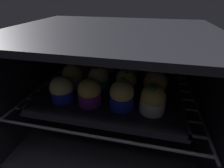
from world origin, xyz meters
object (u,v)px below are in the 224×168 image
at_px(muffin_row0_col3, 153,99).
at_px(muffin_row2_col0, 83,66).
at_px(baking_tray, 112,91).
at_px(muffin_row0_col2, 122,95).
at_px(muffin_row2_col1, 105,68).
at_px(muffin_row1_col1, 99,79).
at_px(muffin_row2_col2, 129,70).
at_px(muffin_row1_col2, 126,82).
at_px(muffin_row1_col3, 155,85).
at_px(muffin_row2_col3, 154,72).
at_px(muffin_row1_col0, 73,76).
at_px(muffin_row0_col0, 62,90).
at_px(muffin_row0_col1, 90,93).

relative_size(muffin_row0_col3, muffin_row2_col0, 0.95).
distance_m(baking_tray, muffin_row0_col3, 0.16).
relative_size(muffin_row0_col2, muffin_row2_col1, 1.04).
xyz_separation_m(muffin_row1_col1, muffin_row2_col2, (0.09, 0.09, 0.00)).
height_order(muffin_row1_col2, muffin_row2_col0, muffin_row2_col0).
height_order(muffin_row0_col2, muffin_row1_col1, muffin_row0_col2).
xyz_separation_m(muffin_row1_col2, muffin_row2_col0, (-0.18, 0.09, 0.00)).
bearing_deg(muffin_row1_col3, muffin_row2_col3, 90.77).
relative_size(muffin_row2_col1, muffin_row2_col3, 1.02).
height_order(muffin_row1_col2, muffin_row2_col3, muffin_row2_col3).
bearing_deg(muffin_row1_col0, muffin_row1_col1, 2.31).
bearing_deg(muffin_row0_col0, muffin_row0_col3, 0.62).
height_order(baking_tray, muffin_row2_col0, muffin_row2_col0).
bearing_deg(baking_tray, muffin_row2_col1, 118.50).
xyz_separation_m(muffin_row0_col3, muffin_row1_col3, (0.01, 0.08, 0.00)).
bearing_deg(muffin_row0_col2, muffin_row2_col2, 91.30).
height_order(baking_tray, muffin_row1_col2, muffin_row1_col2).
bearing_deg(muffin_row1_col3, muffin_row0_col3, -93.63).
bearing_deg(muffin_row2_col0, muffin_row2_col1, -2.50).
height_order(muffin_row1_col3, muffin_row2_col0, muffin_row2_col0).
bearing_deg(muffin_row1_col2, muffin_row1_col3, -0.90).
bearing_deg(muffin_row0_col2, muffin_row0_col3, 0.10).
height_order(muffin_row1_col2, muffin_row2_col1, muffin_row2_col1).
xyz_separation_m(muffin_row0_col0, muffin_row2_col1, (0.09, 0.18, 0.00)).
bearing_deg(muffin_row0_col2, muffin_row2_col1, 118.57).
xyz_separation_m(muffin_row0_col0, muffin_row0_col3, (0.27, 0.00, 0.00)).
bearing_deg(muffin_row0_col0, muffin_row1_col1, 46.23).
bearing_deg(muffin_row1_col1, muffin_row0_col2, -43.15).
bearing_deg(muffin_row0_col0, muffin_row2_col2, 45.74).
height_order(baking_tray, muffin_row0_col0, muffin_row0_col0).
relative_size(muffin_row1_col2, muffin_row2_col2, 0.95).
bearing_deg(muffin_row0_col0, muffin_row2_col1, 64.22).
xyz_separation_m(muffin_row1_col1, muffin_row1_col3, (0.18, -0.00, 0.00)).
bearing_deg(muffin_row0_col2, muffin_row1_col0, 155.60).
distance_m(muffin_row0_col1, muffin_row1_col1, 0.09).
relative_size(muffin_row1_col1, muffin_row2_col1, 0.98).
bearing_deg(muffin_row2_col0, muffin_row1_col3, -18.80).
bearing_deg(baking_tray, muffin_row1_col1, 178.75).
relative_size(muffin_row0_col1, muffin_row1_col0, 0.94).
xyz_separation_m(muffin_row2_col1, muffin_row2_col2, (0.09, 0.00, 0.00)).
relative_size(muffin_row0_col1, muffin_row1_col3, 0.96).
distance_m(muffin_row1_col3, muffin_row2_col3, 0.09).
distance_m(muffin_row2_col1, muffin_row2_col2, 0.09).
relative_size(baking_tray, muffin_row1_col0, 5.23).
xyz_separation_m(muffin_row2_col0, muffin_row2_col2, (0.18, -0.00, 0.00)).
xyz_separation_m(muffin_row0_col1, muffin_row1_col2, (0.09, 0.09, 0.00)).
bearing_deg(muffin_row2_col2, muffin_row2_col3, 0.04).
bearing_deg(muffin_row1_col1, muffin_row1_col0, -177.69).
distance_m(muffin_row1_col1, muffin_row2_col0, 0.13).
relative_size(muffin_row2_col0, muffin_row2_col2, 1.05).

